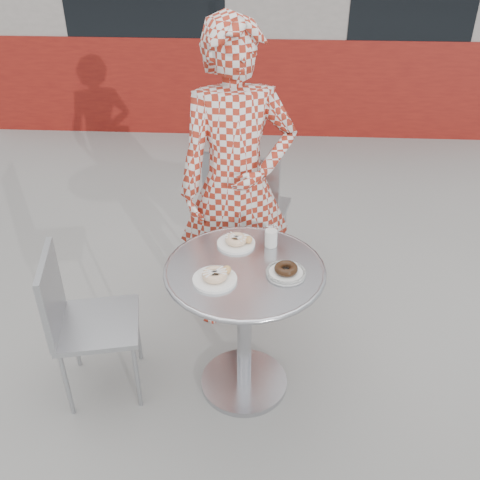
# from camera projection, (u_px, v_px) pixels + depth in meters

# --- Properties ---
(ground) EXTENTS (60.00, 60.00, 0.00)m
(ground) POSITION_uv_depth(u_px,v_px,m) (247.00, 386.00, 2.81)
(ground) COLOR gray
(ground) RESTS_ON ground
(bistro_table) EXTENTS (0.74, 0.74, 0.75)m
(bistro_table) POSITION_uv_depth(u_px,v_px,m) (245.00, 300.00, 2.52)
(bistro_table) COLOR silver
(bistro_table) RESTS_ON ground
(chair_far) EXTENTS (0.54, 0.54, 0.96)m
(chair_far) POSITION_uv_depth(u_px,v_px,m) (249.00, 238.00, 3.49)
(chair_far) COLOR #9FA2A6
(chair_far) RESTS_ON ground
(chair_left) EXTENTS (0.47, 0.46, 0.82)m
(chair_left) POSITION_uv_depth(u_px,v_px,m) (100.00, 349.00, 2.69)
(chair_left) COLOR #9FA2A6
(chair_left) RESTS_ON ground
(seated_person) EXTENTS (0.71, 0.55, 1.74)m
(seated_person) POSITION_uv_depth(u_px,v_px,m) (237.00, 185.00, 2.87)
(seated_person) COLOR #9D2818
(seated_person) RESTS_ON ground
(plate_far) EXTENTS (0.19, 0.19, 0.05)m
(plate_far) POSITION_uv_depth(u_px,v_px,m) (237.00, 241.00, 2.58)
(plate_far) COLOR white
(plate_far) RESTS_ON bistro_table
(plate_near) EXTENTS (0.20, 0.20, 0.05)m
(plate_near) POSITION_uv_depth(u_px,v_px,m) (215.00, 277.00, 2.34)
(plate_near) COLOR white
(plate_near) RESTS_ON bistro_table
(plate_checker) EXTENTS (0.18, 0.18, 0.05)m
(plate_checker) POSITION_uv_depth(u_px,v_px,m) (286.00, 271.00, 2.38)
(plate_checker) COLOR white
(plate_checker) RESTS_ON bistro_table
(milk_cup) EXTENTS (0.06, 0.06, 0.10)m
(milk_cup) POSITION_uv_depth(u_px,v_px,m) (271.00, 237.00, 2.56)
(milk_cup) COLOR white
(milk_cup) RESTS_ON bistro_table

